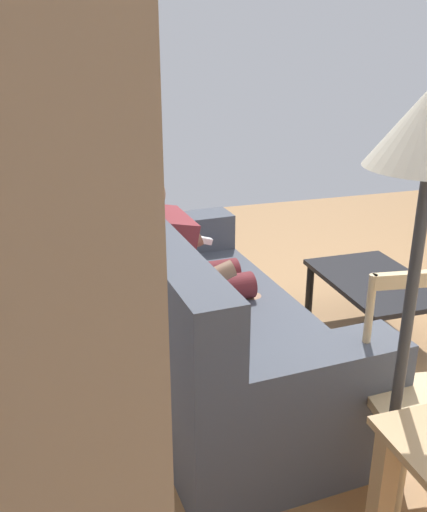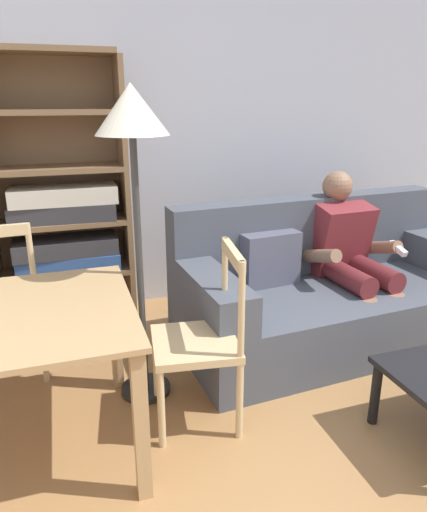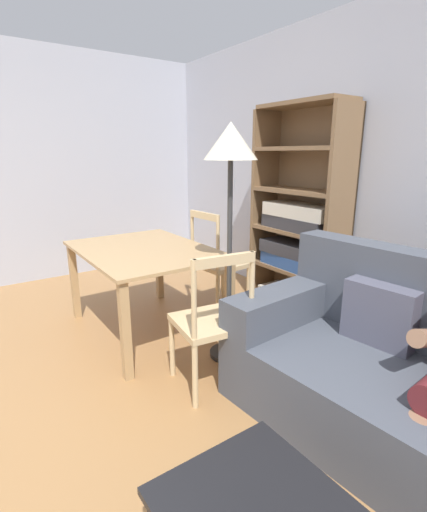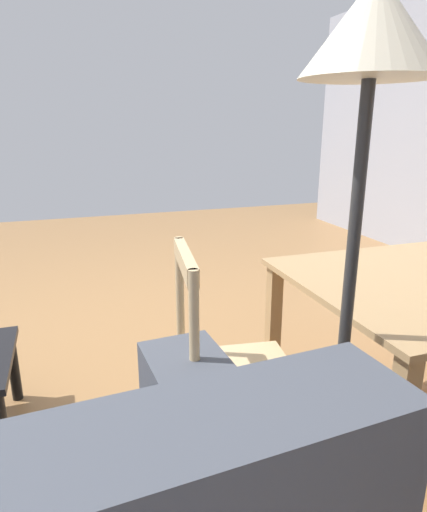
% 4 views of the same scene
% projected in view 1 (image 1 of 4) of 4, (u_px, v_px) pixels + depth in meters
% --- Properties ---
extents(couch, '(2.14, 1.06, 0.95)m').
position_uv_depth(couch, '(201.00, 322.00, 3.04)').
color(couch, '#474C56').
rests_on(couch, ground_plane).
extents(person_lounging, '(0.61, 0.88, 1.12)m').
position_uv_depth(person_lounging, '(185.00, 269.00, 3.10)').
color(person_lounging, maroon).
rests_on(person_lounging, ground_plane).
extents(coffee_table, '(0.87, 0.57, 0.38)m').
position_uv_depth(coffee_table, '(376.00, 287.00, 3.48)').
color(coffee_table, black).
rests_on(coffee_table, ground_plane).
extents(tv_remote, '(0.06, 0.17, 0.02)m').
position_uv_depth(tv_remote, '(393.00, 275.00, 3.50)').
color(tv_remote, black).
rests_on(tv_remote, coffee_table).
extents(dining_chair_facing_couch, '(0.47, 0.47, 0.93)m').
position_uv_depth(dining_chair_facing_couch, '(425.00, 401.00, 2.19)').
color(dining_chair_facing_couch, '#D1B27F').
rests_on(dining_chair_facing_couch, ground_plane).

